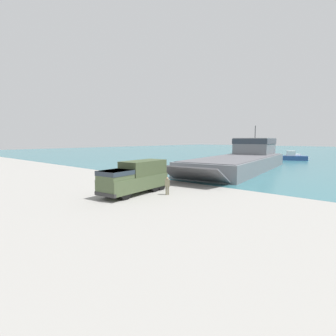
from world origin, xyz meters
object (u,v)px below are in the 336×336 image
at_px(military_truck, 135,177).
at_px(soldier_on_ramp, 167,185).
at_px(landing_craft, 243,158).
at_px(moored_boat_c, 294,158).
at_px(moored_boat_a, 293,157).

bearing_deg(military_truck, soldier_on_ramp, 112.90).
bearing_deg(soldier_on_ramp, military_truck, -108.73).
xyz_separation_m(landing_craft, soldier_on_ramp, (4.31, -24.72, -0.93)).
xyz_separation_m(landing_craft, military_truck, (1.66, -26.26, -0.30)).
height_order(soldier_on_ramp, moored_boat_c, soldier_on_ramp).
xyz_separation_m(military_truck, soldier_on_ramp, (2.66, 1.53, -0.63)).
xyz_separation_m(moored_boat_a, moored_boat_c, (-0.26, 1.84, -0.28)).
bearing_deg(moored_boat_a, moored_boat_c, 164.63).
height_order(landing_craft, soldier_on_ramp, landing_craft).
relative_size(soldier_on_ramp, moored_boat_a, 0.24).
bearing_deg(moored_boat_c, moored_boat_a, 142.84).
xyz_separation_m(soldier_on_ramp, moored_boat_c, (-3.60, 51.51, -0.46)).
bearing_deg(moored_boat_c, military_truck, 135.84).
distance_m(military_truck, moored_boat_c, 53.06).
distance_m(military_truck, moored_boat_a, 51.21).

